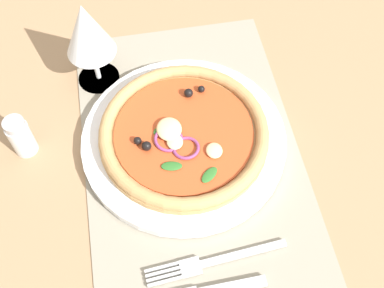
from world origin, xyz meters
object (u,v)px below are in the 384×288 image
object	(u,v)px
pizza	(184,133)
fork	(209,262)
wine_glass	(87,32)
pepper_shaker	(21,136)
plate	(184,140)

from	to	relation	value
pizza	fork	world-z (taller)	pizza
wine_glass	pepper_shaker	distance (cm)	17.09
wine_glass	pepper_shaker	world-z (taller)	wine_glass
pizza	pepper_shaker	bearing A→B (deg)	81.47
fork	pepper_shaker	size ratio (longest dim) A/B	2.70
pizza	wine_glass	size ratio (longest dim) A/B	1.59
pepper_shaker	wine_glass	bearing A→B (deg)	-45.26
plate	pepper_shaker	xyz separation A→B (cm)	(3.30, 22.14, 2.13)
plate	pizza	world-z (taller)	pizza
pizza	wine_glass	distance (cm)	19.43
wine_glass	fork	bearing A→B (deg)	-161.08
wine_glass	plate	bearing A→B (deg)	-142.45
pizza	wine_glass	bearing A→B (deg)	37.43
fork	pepper_shaker	distance (cm)	30.73
pepper_shaker	pizza	bearing A→B (deg)	-98.53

